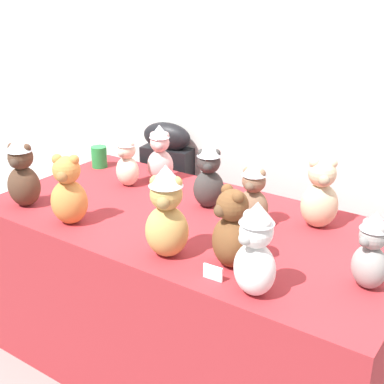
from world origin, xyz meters
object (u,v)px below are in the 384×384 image
(teddy_bear_ash, at_px, (371,251))
(teddy_bear_honey, at_px, (167,213))
(teddy_bear_sand, at_px, (320,195))
(party_cup_green, at_px, (99,157))
(display_table, at_px, (192,296))
(teddy_bear_snow, at_px, (255,250))
(teddy_bear_ginger, at_px, (68,192))
(teddy_bear_cocoa, at_px, (22,172))
(teddy_bear_chestnut, at_px, (231,230))
(teddy_bear_mocha, at_px, (253,195))
(teddy_bear_blush, at_px, (160,154))
(instrument_case, at_px, (168,203))
(teddy_bear_charcoal, at_px, (209,175))
(teddy_bear_cream, at_px, (127,161))

(teddy_bear_ash, bearing_deg, teddy_bear_honey, -139.96)
(teddy_bear_sand, xyz_separation_m, teddy_bear_honey, (-0.35, -0.53, 0.03))
(teddy_bear_ash, bearing_deg, party_cup_green, -170.28)
(display_table, height_order, teddy_bear_snow, teddy_bear_snow)
(teddy_bear_ginger, bearing_deg, party_cup_green, 97.26)
(teddy_bear_cocoa, relative_size, teddy_bear_snow, 1.02)
(teddy_bear_chestnut, height_order, teddy_bear_cocoa, teddy_bear_cocoa)
(teddy_bear_ash, height_order, teddy_bear_snow, teddy_bear_snow)
(teddy_bear_honey, bearing_deg, teddy_bear_snow, -32.62)
(teddy_bear_mocha, xyz_separation_m, teddy_bear_ginger, (-0.61, -0.39, 0.00))
(teddy_bear_mocha, distance_m, teddy_bear_blush, 0.64)
(display_table, distance_m, teddy_bear_blush, 0.69)
(teddy_bear_ash, xyz_separation_m, teddy_bear_mocha, (-0.52, 0.19, 0.01))
(display_table, height_order, instrument_case, instrument_case)
(party_cup_green, bearing_deg, teddy_bear_cocoa, -80.38)
(teddy_bear_sand, distance_m, teddy_bear_charcoal, 0.47)
(teddy_bear_ash, distance_m, teddy_bear_cream, 1.24)
(instrument_case, height_order, teddy_bear_mocha, teddy_bear_mocha)
(teddy_bear_sand, bearing_deg, teddy_bear_cream, 154.59)
(teddy_bear_honey, xyz_separation_m, teddy_bear_ginger, (-0.48, -0.01, -0.03))
(teddy_bear_snow, bearing_deg, teddy_bear_sand, 109.19)
(teddy_bear_mocha, relative_size, teddy_bear_cream, 1.08)
(display_table, distance_m, teddy_bear_chestnut, 0.64)
(teddy_bear_blush, distance_m, teddy_bear_snow, 1.06)
(instrument_case, bearing_deg, teddy_bear_blush, -66.20)
(teddy_bear_honey, bearing_deg, teddy_bear_cocoa, 153.36)
(teddy_bear_cream, bearing_deg, teddy_bear_cocoa, -117.29)
(display_table, relative_size, teddy_bear_ginger, 6.07)
(teddy_bear_cocoa, bearing_deg, display_table, 3.84)
(teddy_bear_honey, relative_size, teddy_bear_ginger, 1.18)
(instrument_case, distance_m, teddy_bear_ash, 1.52)
(teddy_bear_ash, relative_size, teddy_bear_honey, 0.77)
(teddy_bear_chestnut, relative_size, teddy_bear_snow, 0.93)
(teddy_bear_snow, bearing_deg, teddy_bear_ash, 57.55)
(teddy_bear_charcoal, relative_size, teddy_bear_cocoa, 0.92)
(teddy_bear_mocha, bearing_deg, display_table, -165.95)
(teddy_bear_chestnut, bearing_deg, teddy_bear_ginger, -147.81)
(teddy_bear_sand, distance_m, party_cup_green, 1.22)
(display_table, height_order, teddy_bear_cocoa, teddy_bear_cocoa)
(teddy_bear_ash, height_order, teddy_bear_honey, teddy_bear_honey)
(teddy_bear_blush, bearing_deg, teddy_bear_mocha, -50.12)
(teddy_bear_blush, distance_m, teddy_bear_honey, 0.76)
(instrument_case, relative_size, teddy_bear_ginger, 3.25)
(teddy_bear_ginger, xyz_separation_m, party_cup_green, (-0.39, 0.56, -0.08))
(teddy_bear_mocha, relative_size, teddy_bear_ginger, 0.95)
(teddy_bear_sand, xyz_separation_m, teddy_bear_snow, (0.02, -0.57, 0.02))
(teddy_bear_blush, height_order, teddy_bear_honey, teddy_bear_honey)
(teddy_bear_mocha, height_order, teddy_bear_snow, teddy_bear_snow)
(teddy_bear_ash, relative_size, teddy_bear_chestnut, 0.91)
(teddy_bear_mocha, bearing_deg, teddy_bear_ash, -26.14)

